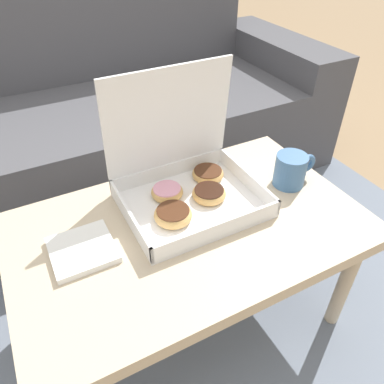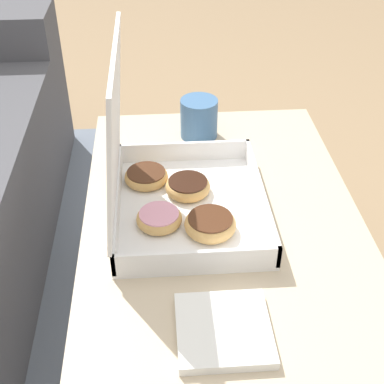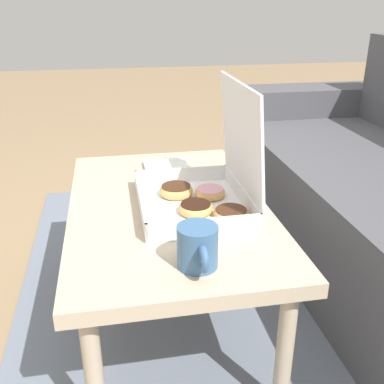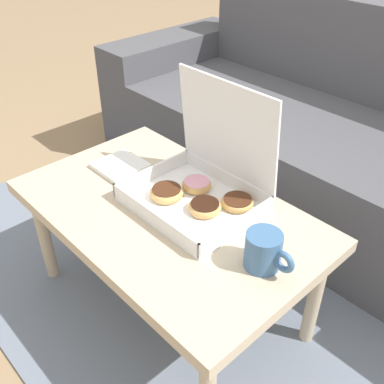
{
  "view_description": "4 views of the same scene",
  "coord_description": "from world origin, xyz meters",
  "px_view_note": "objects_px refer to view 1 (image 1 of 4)",
  "views": [
    {
      "loc": [
        -0.35,
        -0.8,
        1.14
      ],
      "look_at": [
        0.04,
        -0.06,
        0.49
      ],
      "focal_mm": 35.0,
      "sensor_mm": 36.0,
      "label": 1
    },
    {
      "loc": [
        -0.85,
        0.0,
        1.16
      ],
      "look_at": [
        0.04,
        -0.06,
        0.49
      ],
      "focal_mm": 50.0,
      "sensor_mm": 36.0,
      "label": 2
    },
    {
      "loc": [
        1.23,
        -0.28,
        1.02
      ],
      "look_at": [
        0.04,
        -0.06,
        0.49
      ],
      "focal_mm": 42.0,
      "sensor_mm": 36.0,
      "label": 3
    },
    {
      "loc": [
        0.85,
        -0.82,
        1.27
      ],
      "look_at": [
        0.04,
        -0.06,
        0.49
      ],
      "focal_mm": 42.0,
      "sensor_mm": 36.0,
      "label": 4
    }
  ],
  "objects_px": {
    "couch": "(98,125)",
    "coffee_table": "(190,236)",
    "coffee_mug": "(291,170)",
    "pastry_box": "(185,179)"
  },
  "relations": [
    {
      "from": "couch",
      "to": "coffee_table",
      "type": "distance_m",
      "value": 0.95
    },
    {
      "from": "coffee_table",
      "to": "pastry_box",
      "type": "distance_m",
      "value": 0.16
    },
    {
      "from": "couch",
      "to": "coffee_table",
      "type": "relative_size",
      "value": 2.31
    },
    {
      "from": "coffee_table",
      "to": "coffee_mug",
      "type": "relative_size",
      "value": 6.69
    },
    {
      "from": "coffee_table",
      "to": "coffee_mug",
      "type": "distance_m",
      "value": 0.37
    },
    {
      "from": "pastry_box",
      "to": "coffee_mug",
      "type": "distance_m",
      "value": 0.33
    },
    {
      "from": "couch",
      "to": "coffee_table",
      "type": "bearing_deg",
      "value": -90.0
    },
    {
      "from": "coffee_table",
      "to": "coffee_mug",
      "type": "xyz_separation_m",
      "value": [
        0.36,
        0.02,
        0.1
      ]
    },
    {
      "from": "couch",
      "to": "coffee_table",
      "type": "xyz_separation_m",
      "value": [
        0.0,
        -0.94,
        0.09
      ]
    },
    {
      "from": "pastry_box",
      "to": "coffee_mug",
      "type": "xyz_separation_m",
      "value": [
        0.32,
        -0.09,
        -0.01
      ]
    }
  ]
}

